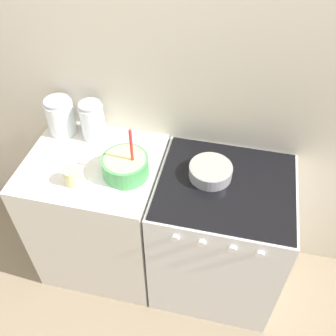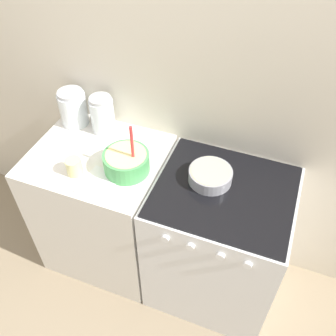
{
  "view_description": "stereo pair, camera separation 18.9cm",
  "coord_description": "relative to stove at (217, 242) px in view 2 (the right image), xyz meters",
  "views": [
    {
      "loc": [
        0.37,
        -1.0,
        2.29
      ],
      "look_at": [
        0.07,
        0.31,
        0.95
      ],
      "focal_mm": 40.0,
      "sensor_mm": 36.0,
      "label": 1
    },
    {
      "loc": [
        0.55,
        -0.94,
        2.29
      ],
      "look_at": [
        0.07,
        0.31,
        0.95
      ],
      "focal_mm": 40.0,
      "sensor_mm": 36.0,
      "label": 2
    }
  ],
  "objects": [
    {
      "name": "storage_jar_middle",
      "position": [
        -0.78,
        0.21,
        0.55
      ],
      "size": [
        0.14,
        0.14,
        0.22
      ],
      "color": "silver",
      "rests_on": "countertop_cabinet"
    },
    {
      "name": "stove",
      "position": [
        0.0,
        0.0,
        0.0
      ],
      "size": [
        0.71,
        0.64,
        0.9
      ],
      "color": "silver",
      "rests_on": "ground_plane"
    },
    {
      "name": "countertop_cabinet",
      "position": [
        -0.73,
        0.0,
        0.0
      ],
      "size": [
        0.72,
        0.63,
        0.9
      ],
      "color": "silver",
      "rests_on": "ground_plane"
    },
    {
      "name": "baking_pan",
      "position": [
        -0.09,
        0.04,
        0.49
      ],
      "size": [
        0.22,
        0.22,
        0.07
      ],
      "color": "gray",
      "rests_on": "stove"
    },
    {
      "name": "mixing_bowl",
      "position": [
        -0.52,
        -0.04,
        0.52
      ],
      "size": [
        0.24,
        0.24,
        0.3
      ],
      "color": "#4CA559",
      "rests_on": "countertop_cabinet"
    },
    {
      "name": "tin_can",
      "position": [
        -0.76,
        -0.16,
        0.5
      ],
      "size": [
        0.08,
        0.08,
        0.09
      ],
      "color": "beige",
      "rests_on": "countertop_cabinet"
    },
    {
      "name": "ground_plane",
      "position": [
        -0.37,
        -0.31,
        -0.45
      ],
      "size": [
        12.0,
        12.0,
        0.0
      ],
      "primitive_type": "plane",
      "color": "gray"
    },
    {
      "name": "recipe_page",
      "position": [
        -0.61,
        -0.19,
        0.46
      ],
      "size": [
        0.19,
        0.22,
        0.01
      ],
      "color": "white",
      "rests_on": "countertop_cabinet"
    },
    {
      "name": "wall_back",
      "position": [
        -0.37,
        0.34,
        0.75
      ],
      "size": [
        4.45,
        0.05,
        2.4
      ],
      "color": "beige",
      "rests_on": "ground_plane"
    },
    {
      "name": "storage_jar_left",
      "position": [
        -0.98,
        0.21,
        0.54
      ],
      "size": [
        0.16,
        0.16,
        0.21
      ],
      "color": "silver",
      "rests_on": "countertop_cabinet"
    }
  ]
}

